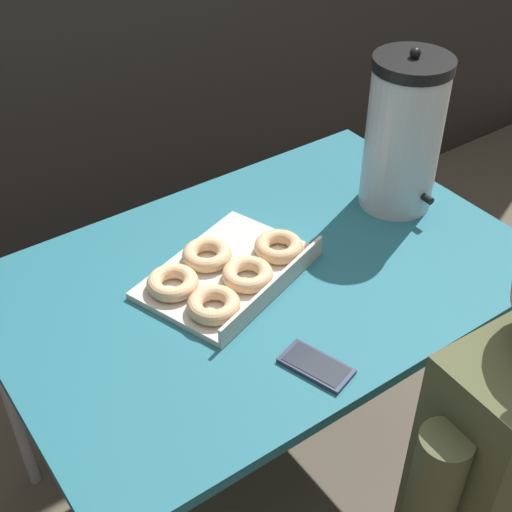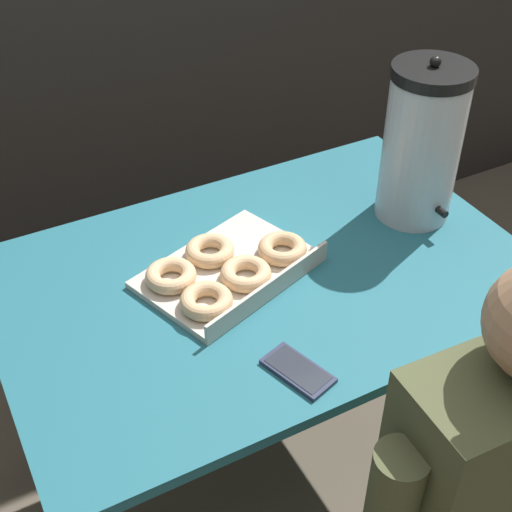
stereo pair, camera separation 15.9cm
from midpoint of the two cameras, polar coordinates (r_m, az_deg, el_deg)
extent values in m
plane|color=brown|center=(2.21, 2.67, -16.88)|extent=(12.00, 12.00, 0.00)
cube|color=#236675|center=(1.65, 3.44, -1.90)|extent=(1.22, 0.81, 0.03)
cylinder|color=#ADADB2|center=(2.03, -16.40, -9.08)|extent=(0.03, 0.03, 0.74)
cylinder|color=#ADADB2|center=(2.37, 10.35, 0.23)|extent=(0.03, 0.03, 0.74)
cube|color=beige|center=(1.63, 0.54, -1.28)|extent=(0.45, 0.38, 0.02)
cube|color=beige|center=(1.55, 4.06, -2.64)|extent=(0.37, 0.13, 0.04)
torus|color=#E4B683|center=(1.52, -1.01, -3.74)|extent=(0.16, 0.16, 0.03)
torus|color=#E9BB88|center=(1.58, 2.05, -1.54)|extent=(0.13, 0.13, 0.03)
torus|color=#DEB07D|center=(1.66, 4.87, 0.48)|extent=(0.15, 0.15, 0.03)
torus|color=#EABC89|center=(1.58, -3.99, -1.70)|extent=(0.15, 0.15, 0.03)
torus|color=#E4B683|center=(1.65, -0.97, 0.31)|extent=(0.13, 0.13, 0.03)
cylinder|color=silver|center=(1.79, 15.58, 8.13)|extent=(0.19, 0.19, 0.37)
cylinder|color=black|center=(1.71, 16.73, 13.81)|extent=(0.19, 0.19, 0.03)
sphere|color=black|center=(1.70, 16.88, 14.58)|extent=(0.03, 0.03, 0.03)
cylinder|color=black|center=(1.80, 16.95, 3.44)|extent=(0.02, 0.05, 0.02)
cube|color=#2D334C|center=(1.42, 6.62, -9.27)|extent=(0.11, 0.16, 0.01)
cube|color=#2D333D|center=(1.42, 6.63, -9.12)|extent=(0.10, 0.14, 0.00)
cube|color=#4C5133|center=(1.42, 21.69, -16.44)|extent=(0.41, 0.20, 0.58)
camera|label=1|loc=(0.08, -87.14, 2.29)|focal=50.00mm
camera|label=2|loc=(0.08, 92.86, -2.29)|focal=50.00mm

